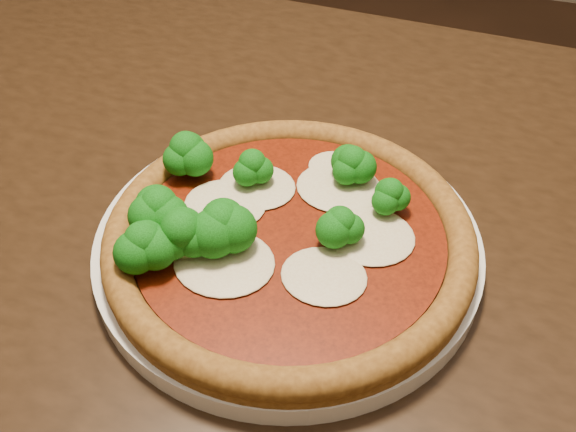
% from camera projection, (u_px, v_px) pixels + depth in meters
% --- Properties ---
extents(floor, '(4.00, 4.00, 0.00)m').
position_uv_depth(floor, '(350.00, 420.00, 1.23)').
color(floor, black).
rests_on(floor, ground).
extents(dining_table, '(1.35, 0.81, 0.75)m').
position_uv_depth(dining_table, '(257.00, 263.00, 0.64)').
color(dining_table, black).
rests_on(dining_table, floor).
extents(plate, '(0.31, 0.31, 0.02)m').
position_uv_depth(plate, '(288.00, 244.00, 0.52)').
color(plate, silver).
rests_on(plate, dining_table).
extents(pizza, '(0.29, 0.29, 0.06)m').
position_uv_depth(pizza, '(278.00, 230.00, 0.49)').
color(pizza, '#8E5C22').
rests_on(pizza, plate).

